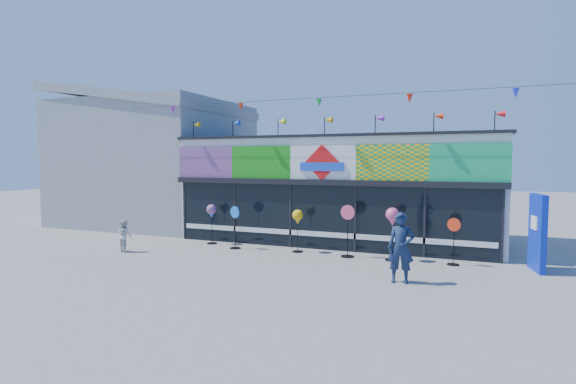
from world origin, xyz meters
The scene contains 12 objects.
ground centered at (0.00, 0.00, 0.00)m, with size 80.00×80.00×0.00m, color slate.
kite_shop centered at (0.00, 5.94, 2.05)m, with size 16.00×5.70×5.31m.
neighbour_building centered at (-10.00, 7.00, 3.20)m, with size 8.18×7.20×6.87m.
blue_sign centered at (6.66, 2.74, 1.11)m, with size 0.36×1.12×2.21m.
spinner_0 centered at (-4.23, 2.90, 1.21)m, with size 0.38×0.38×1.51m.
spinner_1 centered at (-2.95, 2.40, 0.81)m, with size 0.42×0.39×1.53m.
spinner_2 centered at (-0.65, 2.67, 1.18)m, with size 0.37×0.37×1.48m.
spinner_3 centered at (1.16, 2.53, 0.91)m, with size 0.48×0.44×1.72m.
spinner_4 centered at (2.60, 2.55, 1.35)m, with size 0.43×0.43×1.69m.
spinner_5 centered at (4.42, 2.61, 0.76)m, with size 0.39×0.37×1.44m.
adult_man centered at (3.22, 0.00, 0.92)m, with size 0.67×0.44×1.83m, color #152443.
child centered at (-6.27, 0.49, 0.56)m, with size 0.54×0.31×1.12m, color silver.
Camera 1 is at (4.81, -11.71, 3.16)m, focal length 28.00 mm.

